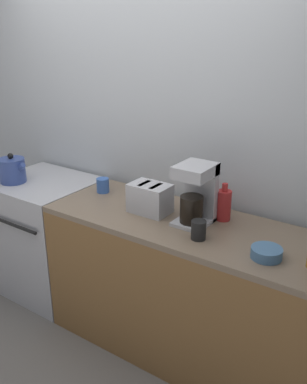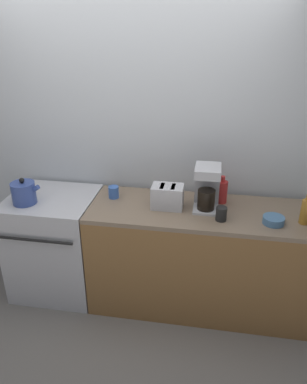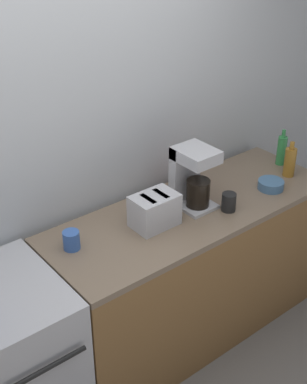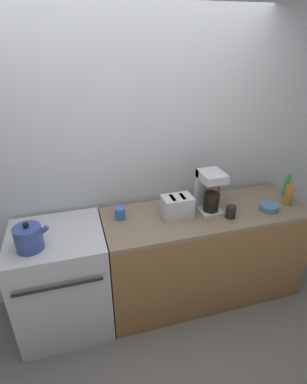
% 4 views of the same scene
% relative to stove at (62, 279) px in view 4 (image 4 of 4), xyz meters
% --- Properties ---
extents(ground_plane, '(12.00, 12.00, 0.00)m').
position_rel_stove_xyz_m(ground_plane, '(0.63, -0.33, -0.47)').
color(ground_plane, slate).
extents(wall_back, '(8.00, 0.05, 2.60)m').
position_rel_stove_xyz_m(wall_back, '(0.63, 0.39, 0.83)').
color(wall_back, silver).
rests_on(wall_back, ground_plane).
extents(stove, '(0.72, 0.70, 0.91)m').
position_rel_stove_xyz_m(stove, '(0.00, 0.00, 0.00)').
color(stove, '#B7B7BC').
rests_on(stove, ground_plane).
extents(counter_block, '(1.81, 0.64, 0.91)m').
position_rel_stove_xyz_m(counter_block, '(1.28, -0.01, -0.01)').
color(counter_block, brown).
rests_on(counter_block, ground_plane).
extents(kettle, '(0.24, 0.19, 0.22)m').
position_rel_stove_xyz_m(kettle, '(-0.16, -0.13, 0.54)').
color(kettle, '#33478C').
rests_on(kettle, stove).
extents(toaster, '(0.25, 0.17, 0.18)m').
position_rel_stove_xyz_m(toaster, '(0.99, -0.01, 0.54)').
color(toaster, '#BCBCC1').
rests_on(toaster, counter_block).
extents(coffee_maker, '(0.19, 0.23, 0.36)m').
position_rel_stove_xyz_m(coffee_maker, '(1.29, 0.03, 0.63)').
color(coffee_maker, '#B7B7BC').
rests_on(coffee_maker, counter_block).
extents(bottle_amber, '(0.07, 0.07, 0.23)m').
position_rel_stove_xyz_m(bottle_amber, '(2.01, -0.10, 0.54)').
color(bottle_amber, '#9E6B23').
rests_on(bottle_amber, counter_block).
extents(bottle_green, '(0.06, 0.06, 0.24)m').
position_rel_stove_xyz_m(bottle_green, '(2.10, 0.04, 0.55)').
color(bottle_green, '#338C47').
rests_on(bottle_green, counter_block).
extents(bottle_red, '(0.09, 0.09, 0.23)m').
position_rel_stove_xyz_m(bottle_red, '(1.41, 0.15, 0.54)').
color(bottle_red, '#B72828').
rests_on(bottle_red, counter_block).
extents(cup_blue, '(0.09, 0.09, 0.10)m').
position_rel_stove_xyz_m(cup_blue, '(0.53, 0.09, 0.50)').
color(cup_blue, '#3860B2').
rests_on(cup_blue, counter_block).
extents(cup_black, '(0.08, 0.08, 0.11)m').
position_rel_stove_xyz_m(cup_black, '(1.41, -0.15, 0.50)').
color(cup_black, black).
rests_on(cup_black, counter_block).
extents(bowl, '(0.16, 0.16, 0.05)m').
position_rel_stove_xyz_m(bowl, '(1.79, -0.14, 0.47)').
color(bowl, teal).
rests_on(bowl, counter_block).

